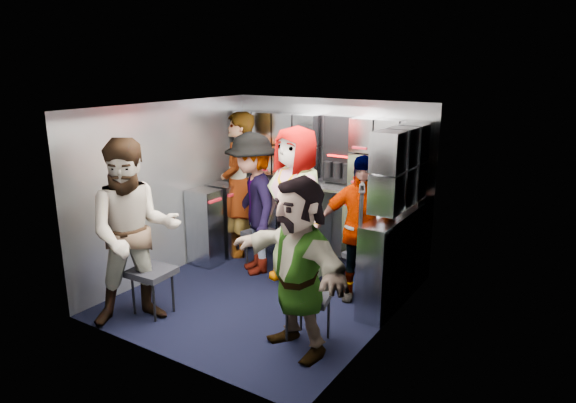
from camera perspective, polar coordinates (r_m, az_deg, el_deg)
The scene contains 29 objects.
floor at distance 5.89m, azimuth -2.64°, elevation -10.37°, with size 3.00×3.00×0.00m, color black.
wall_back at distance 6.76m, azimuth 4.61°, elevation 2.42°, with size 2.80×0.04×2.10m, color #8F939C.
wall_left at distance 6.40m, azimuth -13.05°, elevation 1.36°, with size 0.04×3.00×2.10m, color #8F939C.
wall_right at distance 4.87m, azimuth 10.81°, elevation -2.88°, with size 0.04×3.00×2.10m, color #8F939C.
ceiling at distance 5.33m, azimuth -2.91°, elevation 10.45°, with size 2.80×3.00×0.02m, color silver.
cart_bank_back at distance 6.72m, azimuth 3.66°, elevation -2.53°, with size 2.68×0.38×0.99m, color #8D929B.
cart_bank_left at distance 6.80m, azimuth -8.18°, elevation -2.44°, with size 0.38×0.76×0.99m, color #8D929B.
counter at distance 6.58m, azimuth 3.74°, elevation 1.78°, with size 2.68×0.42×0.03m, color silver.
locker_bank_back at distance 6.54m, azimuth 4.07°, elevation 5.94°, with size 2.68×0.28×0.82m, color #8D929B.
locker_bank_right at distance 5.45m, azimuth 12.36°, elevation 3.75°, with size 0.28×1.00×0.82m, color #8D929B.
right_cabinet at distance 5.64m, azimuth 11.43°, elevation -6.33°, with size 0.28×1.20×1.00m, color #8D929B.
coffee_niche at distance 6.51m, azimuth 5.71°, elevation 5.68°, with size 0.46×0.16×0.84m, color black, non-canonical shape.
red_latch_strip at distance 6.45m, azimuth 2.86°, elevation 0.27°, with size 2.60×0.02×0.03m, color #A6131F.
jump_seat_near_left at distance 5.51m, azimuth -14.90°, elevation -7.82°, with size 0.43×0.41×0.49m.
jump_seat_mid_left at distance 6.53m, azimuth -2.94°, elevation -3.79°, with size 0.47×0.45×0.47m.
jump_seat_center at distance 6.30m, azimuth 1.73°, elevation -5.03°, with size 0.45×0.44×0.41m.
jump_seat_mid_right at distance 5.88m, azimuth 8.62°, elevation -6.18°, with size 0.48×0.47×0.47m.
jump_seat_near_right at distance 4.84m, azimuth 2.23°, elevation -10.67°, with size 0.50×0.48×0.49m.
attendant_standing at distance 6.86m, azimuth -5.50°, elevation 1.86°, with size 0.70×0.46×1.93m, color black.
attendant_arc_a at distance 5.23m, azimuth -16.71°, elevation -3.38°, with size 0.91×0.71×1.86m, color black.
attendant_arc_b at distance 6.26m, azimuth -3.95°, elevation -0.28°, with size 1.13×0.65×1.75m, color black.
attendant_arc_c at distance 5.98m, azimuth 0.89°, elevation -0.44°, with size 0.91×0.59×1.85m, color black.
attendant_arc_d at distance 5.59m, azimuth 8.02°, elevation -3.01°, with size 0.95×0.39×1.61m, color black.
attendant_arc_e at distance 4.54m, azimuth 1.12°, elevation -7.16°, with size 1.51×0.48×1.62m, color black.
bottle_left at distance 6.57m, azimuth 2.64°, elevation 3.02°, with size 0.06×0.06×0.25m, color white.
bottle_mid at distance 6.65m, azimuth 1.46°, elevation 3.06°, with size 0.06×0.06×0.22m, color white.
bottle_right at distance 6.08m, azimuth 12.40°, elevation 1.66°, with size 0.06×0.06×0.25m, color white.
cup_left at distance 7.04m, azimuth -3.55°, elevation 3.24°, with size 0.08×0.08×0.11m, color beige.
cup_right at distance 6.16m, azimuth 10.48°, elevation 1.27°, with size 0.08×0.08×0.11m, color beige.
Camera 1 is at (3.08, -4.32, 2.54)m, focal length 32.00 mm.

